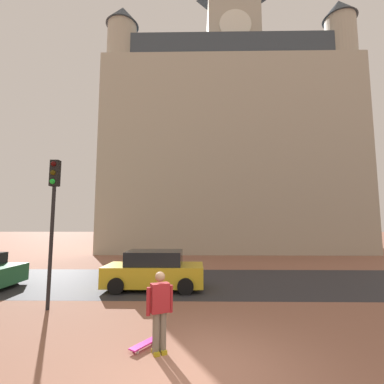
% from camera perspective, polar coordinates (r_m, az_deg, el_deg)
% --- Properties ---
extents(ground_plane, '(120.00, 120.00, 0.00)m').
position_cam_1_polar(ground_plane, '(15.70, 1.01, -16.71)').
color(ground_plane, '#93604C').
extents(street_asphalt_strip, '(120.00, 6.40, 0.00)m').
position_cam_1_polar(street_asphalt_strip, '(13.51, 1.02, -18.41)').
color(street_asphalt_strip, '#2D2D33').
rests_on(street_asphalt_strip, ground_plane).
extents(landmark_building, '(24.68, 15.07, 32.94)m').
position_cam_1_polar(landmark_building, '(31.74, 7.37, 8.78)').
color(landmark_building, '#B2A893').
rests_on(landmark_building, ground_plane).
extents(person_skater, '(0.56, 0.40, 1.73)m').
position_cam_1_polar(person_skater, '(6.51, -6.87, -23.04)').
color(person_skater, '#706656').
rests_on(person_skater, ground_plane).
extents(skateboard, '(0.61, 0.78, 0.11)m').
position_cam_1_polar(skateboard, '(7.10, -9.99, -29.05)').
color(skateboard, '#DC249C').
rests_on(skateboard, ground_plane).
extents(car_yellow, '(4.15, 2.05, 1.59)m').
position_cam_1_polar(car_yellow, '(12.12, -7.94, -16.14)').
color(car_yellow, gold).
rests_on(car_yellow, ground_plane).
extents(traffic_light_pole, '(0.28, 0.34, 4.94)m').
position_cam_1_polar(traffic_light_pole, '(10.24, -27.30, -2.27)').
color(traffic_light_pole, black).
rests_on(traffic_light_pole, ground_plane).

